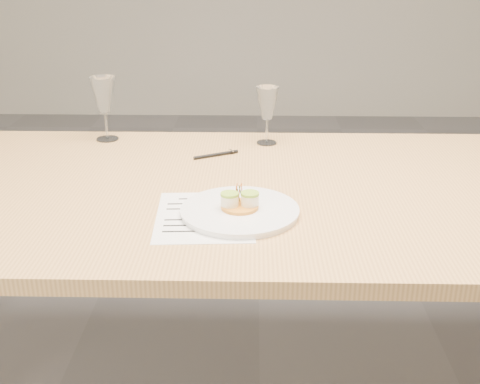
{
  "coord_description": "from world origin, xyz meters",
  "views": [
    {
      "loc": [
        -0.03,
        -1.51,
        1.36
      ],
      "look_at": [
        -0.06,
        -0.16,
        0.8
      ],
      "focal_mm": 45.0,
      "sensor_mm": 36.0,
      "label": 1
    }
  ],
  "objects_px": {
    "dinner_plate": "(240,210)",
    "wine_glass_1": "(267,104)",
    "dining_table": "(263,209)",
    "recipe_sheet": "(204,216)",
    "wine_glass_0": "(104,96)",
    "ballpoint_pen": "(216,155)"
  },
  "relations": [
    {
      "from": "dinner_plate",
      "to": "ballpoint_pen",
      "type": "relative_size",
      "value": 2.13
    },
    {
      "from": "dining_table",
      "to": "dinner_plate",
      "type": "height_order",
      "value": "dinner_plate"
    },
    {
      "from": "dinner_plate",
      "to": "wine_glass_0",
      "type": "relative_size",
      "value": 1.37
    },
    {
      "from": "dinner_plate",
      "to": "ballpoint_pen",
      "type": "xyz_separation_m",
      "value": [
        -0.08,
        0.43,
        -0.01
      ]
    },
    {
      "from": "dining_table",
      "to": "wine_glass_0",
      "type": "height_order",
      "value": "wine_glass_0"
    },
    {
      "from": "dinner_plate",
      "to": "ballpoint_pen",
      "type": "bearing_deg",
      "value": 100.99
    },
    {
      "from": "wine_glass_0",
      "to": "wine_glass_1",
      "type": "distance_m",
      "value": 0.53
    },
    {
      "from": "recipe_sheet",
      "to": "ballpoint_pen",
      "type": "distance_m",
      "value": 0.44
    },
    {
      "from": "dining_table",
      "to": "ballpoint_pen",
      "type": "distance_m",
      "value": 0.29
    },
    {
      "from": "recipe_sheet",
      "to": "ballpoint_pen",
      "type": "height_order",
      "value": "ballpoint_pen"
    },
    {
      "from": "wine_glass_1",
      "to": "dining_table",
      "type": "bearing_deg",
      "value": -92.35
    },
    {
      "from": "dining_table",
      "to": "recipe_sheet",
      "type": "height_order",
      "value": "recipe_sheet"
    },
    {
      "from": "ballpoint_pen",
      "to": "wine_glass_1",
      "type": "bearing_deg",
      "value": 12.52
    },
    {
      "from": "ballpoint_pen",
      "to": "wine_glass_1",
      "type": "height_order",
      "value": "wine_glass_1"
    },
    {
      "from": "wine_glass_0",
      "to": "wine_glass_1",
      "type": "bearing_deg",
      "value": -3.22
    },
    {
      "from": "dinner_plate",
      "to": "recipe_sheet",
      "type": "xyz_separation_m",
      "value": [
        -0.09,
        -0.01,
        -0.01
      ]
    },
    {
      "from": "dinner_plate",
      "to": "ballpoint_pen",
      "type": "height_order",
      "value": "dinner_plate"
    },
    {
      "from": "dinner_plate",
      "to": "wine_glass_1",
      "type": "xyz_separation_m",
      "value": [
        0.07,
        0.56,
        0.12
      ]
    },
    {
      "from": "wine_glass_0",
      "to": "dinner_plate",
      "type": "bearing_deg",
      "value": -52.32
    },
    {
      "from": "wine_glass_0",
      "to": "ballpoint_pen",
      "type": "bearing_deg",
      "value": -23.62
    },
    {
      "from": "dining_table",
      "to": "wine_glass_0",
      "type": "bearing_deg",
      "value": 141.69
    },
    {
      "from": "wine_glass_0",
      "to": "wine_glass_1",
      "type": "xyz_separation_m",
      "value": [
        0.53,
        -0.03,
        -0.02
      ]
    }
  ]
}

